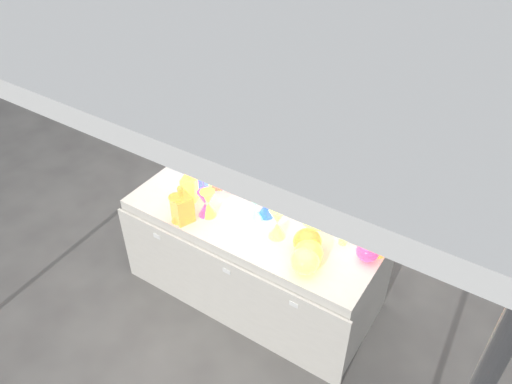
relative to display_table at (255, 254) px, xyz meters
The scene contains 33 objects.
ground 0.37m from the display_table, 90.00° to the left, with size 80.00×80.00×0.00m, color slate.
display_table is the anchor object (origin of this frame).
cardboard_box_closed 1.68m from the display_table, 85.96° to the left, with size 0.49×0.35×0.35m, color olive.
cardboard_box_flat 2.32m from the display_table, 67.95° to the left, with size 0.78×0.56×0.07m, color olive.
bottle_0 0.87m from the display_table, 154.20° to the left, with size 0.07×0.07×0.27m, color red, non-canonical shape.
bottle_1 0.96m from the display_table, 165.74° to the left, with size 0.07×0.07×0.30m, color #198952, non-canonical shape.
bottle_2 0.73m from the display_table, 129.40° to the left, with size 0.09×0.09×0.41m, color #F7A81A, non-canonical shape.
bottle_3 0.89m from the display_table, 154.03° to the left, with size 0.09×0.09×0.35m, color #1F41B6, non-canonical shape.
bottle_4 0.70m from the display_table, 166.50° to the left, with size 0.07×0.07×0.32m, color #115A6F, non-canonical shape.
bottle_5 0.87m from the display_table, 165.34° to the left, with size 0.08×0.08×0.38m, color #CF2982, non-canonical shape.
bottle_6 0.81m from the display_table, 163.26° to the left, with size 0.08×0.08×0.32m, color red, non-canonical shape.
bottle_7 0.73m from the display_table, 149.78° to the left, with size 0.08×0.08×0.34m, color #198952, non-canonical shape.
decanter_0 0.71m from the display_table, behind, with size 0.11×0.11×0.26m, color red, non-canonical shape.
decanter_1 0.71m from the display_table, 141.81° to the right, with size 0.12×0.12×0.29m, color #F7A81A, non-canonical shape.
decanter_2 0.70m from the display_table, behind, with size 0.10×0.10×0.26m, color #198952, non-canonical shape.
hourglass_0 0.71m from the display_table, 141.50° to the right, with size 0.10×0.10×0.20m, color #F7A81A, non-canonical shape.
hourglass_1 0.58m from the display_table, 148.66° to the right, with size 0.10×0.10×0.20m, color #1F41B6, non-canonical shape.
hourglass_2 0.55m from the display_table, 22.32° to the right, with size 0.11×0.11×0.22m, color #115A6F, non-canonical shape.
hourglass_3 0.48m from the display_table, 60.47° to the right, with size 0.11×0.11×0.21m, color #CF2982, non-canonical shape.
hourglass_4 0.58m from the display_table, 147.81° to the right, with size 0.10×0.10×0.20m, color red, non-canonical shape.
hourglass_5 0.50m from the display_table, 36.33° to the left, with size 0.11×0.11×0.23m, color #198952, non-canonical shape.
globe_0 0.71m from the display_table, 20.51° to the right, with size 0.18×0.18×0.14m, color red, non-canonical shape.
globe_1 0.74m from the display_table, 26.59° to the right, with size 0.18×0.18×0.14m, color #115A6F, non-canonical shape.
globe_2 0.65m from the display_table, 13.61° to the right, with size 0.18×0.18×0.15m, color #F7A81A, non-canonical shape.
globe_3 0.92m from the display_table, ahead, with size 0.15×0.15×0.12m, color #1F41B6, non-canonical shape.
lampshade_0 0.68m from the display_table, 159.52° to the left, with size 0.21×0.21×0.24m, color gold, non-canonical shape.
lampshade_1 0.69m from the display_table, 36.02° to the left, with size 0.19×0.19×0.23m, color gold, non-canonical shape.
lampshade_2 0.58m from the display_table, 83.08° to the left, with size 0.24×0.24×0.28m, color #1F41B6, non-canonical shape.
lampshade_3 0.65m from the display_table, 25.14° to the left, with size 0.20×0.20×0.24m, color #115A6F, non-canonical shape.
bottle_8 0.87m from the display_table, 13.54° to the left, with size 0.06×0.06×0.26m, color #198952, non-canonical shape.
bottle_9 1.01m from the display_table, ahead, with size 0.07×0.07×0.30m, color #F7A81A, non-canonical shape.
bottle_10 1.01m from the display_table, 10.27° to the left, with size 0.06×0.06×0.28m, color #1F41B6, non-canonical shape.
bottle_11 0.80m from the display_table, ahead, with size 0.05×0.05×0.25m, color #115A6F, non-canonical shape.
Camera 1 is at (1.42, -2.18, 3.00)m, focal length 35.00 mm.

